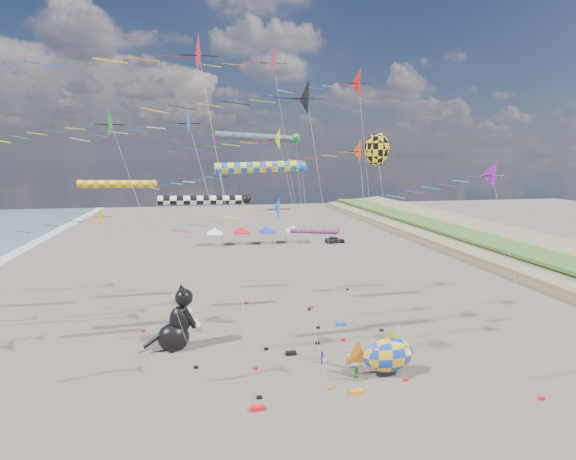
% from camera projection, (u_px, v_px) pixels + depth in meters
% --- Properties ---
extents(ground, '(260.00, 260.00, 0.00)m').
position_uv_depth(ground, '(351.00, 433.00, 27.09)').
color(ground, brown).
rests_on(ground, ground).
extents(delta_kite_0, '(9.17, 1.77, 12.05)m').
position_uv_depth(delta_kite_0, '(95.00, 221.00, 40.28)').
color(delta_kite_0, '#FBA802').
rests_on(delta_kite_0, ground).
extents(delta_kite_1, '(10.43, 2.69, 24.25)m').
position_uv_depth(delta_kite_1, '(360.00, 84.00, 38.68)').
color(delta_kite_1, red).
rests_on(delta_kite_1, ground).
extents(delta_kite_2, '(17.50, 3.09, 27.39)m').
position_uv_depth(delta_kite_2, '(263.00, 63.00, 44.37)').
color(delta_kite_2, '#EE1B40').
rests_on(delta_kite_2, ground).
extents(delta_kite_3, '(10.71, 1.81, 16.33)m').
position_uv_depth(delta_kite_3, '(487.00, 181.00, 27.35)').
color(delta_kite_3, '#79169A').
rests_on(delta_kite_3, ground).
extents(delta_kite_4, '(11.86, 1.86, 19.81)m').
position_uv_depth(delta_kite_4, '(170.00, 128.00, 31.08)').
color(delta_kite_4, blue).
rests_on(delta_kite_4, ground).
extents(delta_kite_5, '(9.99, 2.03, 17.97)m').
position_uv_depth(delta_kite_5, '(341.00, 155.00, 35.00)').
color(delta_kite_5, '#E33F0E').
rests_on(delta_kite_5, ground).
extents(delta_kite_6, '(14.15, 2.64, 24.10)m').
position_uv_depth(delta_kite_6, '(187.00, 54.00, 26.52)').
color(delta_kite_6, red).
rests_on(delta_kite_6, ground).
extents(delta_kite_7, '(10.11, 1.75, 15.29)m').
position_uv_depth(delta_kite_7, '(205.00, 180.00, 47.64)').
color(delta_kite_7, '#1E7FD0').
rests_on(delta_kite_7, ground).
extents(delta_kite_8, '(11.72, 2.37, 19.95)m').
position_uv_depth(delta_kite_8, '(114.00, 128.00, 31.40)').
color(delta_kite_8, '#1E8D1E').
rests_on(delta_kite_8, ground).
extents(delta_kite_9, '(11.64, 2.13, 19.13)m').
position_uv_depth(delta_kite_9, '(276.00, 143.00, 39.90)').
color(delta_kite_9, '#D2EC20').
rests_on(delta_kite_9, ground).
extents(delta_kite_10, '(10.39, 1.63, 14.10)m').
position_uv_depth(delta_kite_10, '(253.00, 213.00, 29.12)').
color(delta_kite_10, blue).
rests_on(delta_kite_10, ground).
extents(delta_kite_11, '(14.82, 3.11, 22.77)m').
position_uv_depth(delta_kite_11, '(309.00, 101.00, 36.61)').
color(delta_kite_11, black).
rests_on(delta_kite_11, ground).
extents(windsock_0, '(8.84, 0.91, 16.11)m').
position_uv_depth(windsock_0, '(265.00, 168.00, 36.50)').
color(windsock_0, blue).
rests_on(windsock_0, ground).
extents(windsock_1, '(7.45, 0.63, 7.92)m').
position_uv_depth(windsock_1, '(317.00, 232.00, 54.03)').
color(windsock_1, red).
rests_on(windsock_1, ground).
extents(windsock_2, '(8.66, 0.80, 14.25)m').
position_uv_depth(windsock_2, '(121.00, 185.00, 43.63)').
color(windsock_2, orange).
rests_on(windsock_2, ground).
extents(windsock_3, '(9.81, 0.93, 18.81)m').
position_uv_depth(windsock_3, '(261.00, 138.00, 44.80)').
color(windsock_3, '#177F36').
rests_on(windsock_3, ground).
extents(windsock_4, '(8.64, 0.76, 13.45)m').
position_uv_depth(windsock_4, '(208.00, 201.00, 35.75)').
color(windsock_4, black).
rests_on(windsock_4, ground).
extents(angelfish_kite, '(3.74, 3.02, 18.38)m').
position_uv_depth(angelfish_kite, '(375.00, 151.00, 36.70)').
color(angelfish_kite, yellow).
rests_on(angelfish_kite, ground).
extents(cat_inflatable, '(4.55, 3.12, 5.59)m').
position_uv_depth(cat_inflatable, '(176.00, 318.00, 38.64)').
color(cat_inflatable, black).
rests_on(cat_inflatable, ground).
extents(fish_inflatable, '(5.46, 2.32, 3.76)m').
position_uv_depth(fish_inflatable, '(388.00, 355.00, 33.90)').
color(fish_inflatable, blue).
rests_on(fish_inflatable, ground).
extents(person_adult, '(0.60, 0.42, 1.56)m').
position_uv_depth(person_adult, '(349.00, 359.00, 35.28)').
color(person_adult, '#908CA1').
rests_on(person_adult, ground).
extents(child_green, '(0.64, 0.54, 1.14)m').
position_uv_depth(child_green, '(357.00, 374.00, 33.21)').
color(child_green, '#1C7C1D').
rests_on(child_green, ground).
extents(child_blue, '(0.55, 0.63, 1.02)m').
position_uv_depth(child_blue, '(322.00, 357.00, 36.18)').
color(child_blue, '#2B22A0').
rests_on(child_blue, ground).
extents(kite_bag_0, '(0.90, 0.44, 0.30)m').
position_uv_depth(kite_bag_0, '(341.00, 324.00, 44.28)').
color(kite_bag_0, blue).
rests_on(kite_bag_0, ground).
extents(kite_bag_1, '(0.90, 0.44, 0.30)m').
position_uv_depth(kite_bag_1, '(291.00, 353.00, 37.74)').
color(kite_bag_1, black).
rests_on(kite_bag_1, ground).
extents(kite_bag_2, '(0.90, 0.44, 0.30)m').
position_uv_depth(kite_bag_2, '(258.00, 408.00, 29.52)').
color(kite_bag_2, red).
rests_on(kite_bag_2, ground).
extents(kite_bag_3, '(0.90, 0.44, 0.30)m').
position_uv_depth(kite_bag_3, '(357.00, 392.00, 31.54)').
color(kite_bag_3, orange).
rests_on(kite_bag_3, ground).
extents(tent_row, '(19.20, 4.20, 3.80)m').
position_uv_depth(tent_row, '(255.00, 228.00, 84.96)').
color(tent_row, white).
rests_on(tent_row, ground).
extents(parked_car, '(3.80, 1.55, 1.29)m').
position_uv_depth(parked_car, '(335.00, 240.00, 86.33)').
color(parked_car, '#26262D').
rests_on(parked_car, ground).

